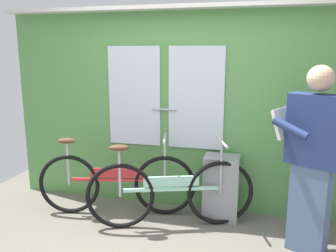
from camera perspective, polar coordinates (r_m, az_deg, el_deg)
train_door_wall at (r=3.90m, az=2.33°, el=3.13°), size 4.03×0.28×2.21m
bicycle_near_door at (r=3.92m, az=-8.37°, el=-9.00°), size 1.67×0.55×0.87m
bicycle_leaning_behind at (r=3.61m, az=0.31°, el=-10.62°), size 1.61×0.68×0.89m
passenger_reading_newspaper at (r=3.27m, az=22.18°, el=-4.68°), size 0.62×0.56×1.65m
trash_bin_by_wall at (r=3.84m, az=8.54°, el=-9.72°), size 0.36×0.28×0.69m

